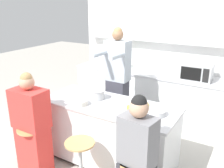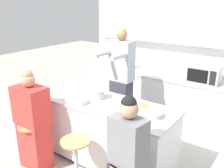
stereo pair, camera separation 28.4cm
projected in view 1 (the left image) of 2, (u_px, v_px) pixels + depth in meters
ground_plane at (109, 162)px, 3.53m from camera, size 16.00×16.00×0.00m
wall_back at (162, 36)px, 4.58m from camera, size 3.34×0.22×2.70m
back_counter at (153, 96)px, 4.68m from camera, size 3.11×0.63×0.92m
kitchen_island at (109, 134)px, 3.39m from camera, size 1.81×0.74×0.89m
bar_stool_leftmost at (33, 150)px, 3.21m from camera, size 0.38×0.38×0.66m
bar_stool_center at (81, 166)px, 2.90m from camera, size 0.38×0.38×0.66m
person_cooking at (117, 85)px, 3.92m from camera, size 0.37×0.56×1.81m
person_wrapped_blanket at (32, 128)px, 3.15m from camera, size 0.44×0.29×1.37m
person_seated_near at (137, 165)px, 2.45m from camera, size 0.38×0.31×1.37m
cooking_pot at (97, 94)px, 3.39m from camera, size 0.31×0.22×0.13m
fruit_bowl at (157, 112)px, 2.92m from camera, size 0.22×0.22×0.06m
mixing_bowl_steel at (80, 102)px, 3.20m from camera, size 0.21×0.21×0.07m
coffee_cup_near at (131, 110)px, 2.96m from camera, size 0.12×0.09×0.09m
banana_bunch at (144, 103)px, 3.19m from camera, size 0.18×0.13×0.06m
microwave at (196, 72)px, 4.10m from camera, size 0.51×0.35×0.27m
potted_plant at (122, 60)px, 4.81m from camera, size 0.23×0.23×0.30m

